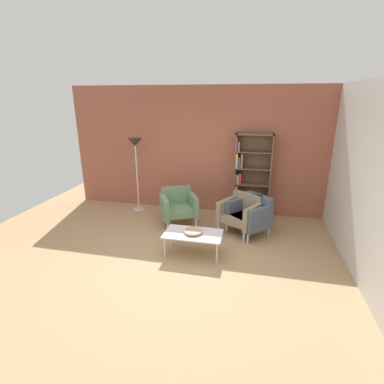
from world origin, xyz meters
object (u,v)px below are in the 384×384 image
armchair_by_bookshelf (251,214)px  armchair_corner_red (241,213)px  bookshelf_tall (249,176)px  decorative_bowl (193,231)px  coffee_table_low (193,235)px  floor_lamp_torchiere (136,151)px  armchair_spare_guest (178,206)px

armchair_by_bookshelf → armchair_corner_red: bearing=-143.1°
bookshelf_tall → decorative_bowl: size_ratio=5.94×
coffee_table_low → armchair_corner_red: bearing=54.6°
decorative_bowl → coffee_table_low: bearing=-135.0°
armchair_by_bookshelf → bookshelf_tall: bearing=138.1°
bookshelf_tall → decorative_bowl: bookshelf_tall is taller
bookshelf_tall → armchair_corner_red: bearing=-95.6°
decorative_bowl → floor_lamp_torchiere: floor_lamp_torchiere is taller
armchair_by_bookshelf → floor_lamp_torchiere: floor_lamp_torchiere is taller
coffee_table_low → armchair_spare_guest: armchair_spare_guest is taller
bookshelf_tall → armchair_by_bookshelf: bookshelf_tall is taller
coffee_table_low → floor_lamp_torchiere: 2.73m
bookshelf_tall → floor_lamp_torchiere: (-2.61, -0.22, 0.51)m
bookshelf_tall → decorative_bowl: 2.23m
coffee_table_low → armchair_by_bookshelf: 1.41m
coffee_table_low → decorative_bowl: size_ratio=3.12×
bookshelf_tall → coffee_table_low: bookshelf_tall is taller
decorative_bowl → bookshelf_tall: bearing=67.0°
armchair_spare_guest → armchair_by_bookshelf: (1.54, -0.15, 0.00)m
decorative_bowl → floor_lamp_torchiere: 2.70m
armchair_spare_guest → armchair_by_bookshelf: size_ratio=0.97×
armchair_spare_guest → armchair_corner_red: bearing=-33.2°
coffee_table_low → armchair_corner_red: (0.76, 1.07, 0.05)m
decorative_bowl → floor_lamp_torchiere: (-1.76, 1.79, 1.01)m
decorative_bowl → floor_lamp_torchiere: size_ratio=0.18×
armchair_corner_red → armchair_spare_guest: bearing=-156.5°
armchair_by_bookshelf → coffee_table_low: bearing=-89.6°
armchair_corner_red → armchair_spare_guest: same height
floor_lamp_torchiere → coffee_table_low: bearing=-45.5°
floor_lamp_torchiere → armchair_spare_guest: bearing=-27.0°
coffee_table_low → armchair_spare_guest: size_ratio=1.08×
armchair_corner_red → armchair_by_bookshelf: size_ratio=0.98×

